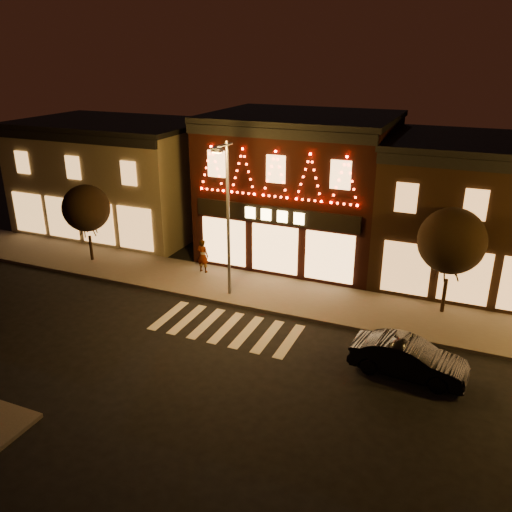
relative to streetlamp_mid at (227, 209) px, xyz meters
The scene contains 10 objects.
ground 8.30m from the streetlamp_mid, 79.63° to the right, with size 120.00×120.00×0.00m, color black.
sidewalk_far 5.71m from the streetlamp_mid, 20.46° to the left, with size 44.00×4.00×0.15m, color #47423D.
building_left 13.82m from the streetlamp_mid, 148.51° to the left, with size 12.20×8.28×7.30m.
building_pulp 7.31m from the streetlamp_mid, 80.19° to the left, with size 10.20×8.34×8.30m.
building_right_a 12.96m from the streetlamp_mid, 33.84° to the left, with size 9.20×8.28×7.50m.
streetlamp_mid is the anchor object (origin of this frame).
tree_left 9.60m from the streetlamp_mid, behind, with size 2.66×2.66×4.45m.
tree_right 10.31m from the streetlamp_mid, 13.14° to the left, with size 3.00×3.00×5.02m.
dark_sedan 10.56m from the streetlamp_mid, 20.21° to the right, with size 1.52×4.35×1.43m, color black.
pedestrian 4.88m from the streetlamp_mid, 139.96° to the left, with size 0.68×0.45×1.87m, color gray.
Camera 1 is at (9.41, -14.75, 11.65)m, focal length 37.24 mm.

